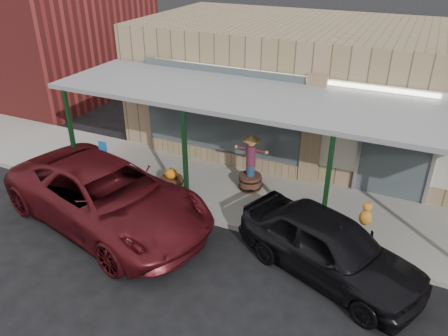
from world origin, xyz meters
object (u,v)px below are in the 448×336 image
at_px(parked_sedan, 329,246).
at_px(car_maroon, 107,196).
at_px(handicap_sign, 104,157).
at_px(barrel_pumpkin, 172,183).
at_px(barrel_scarecrow, 250,171).

height_order(parked_sedan, car_maroon, car_maroon).
bearing_deg(handicap_sign, car_maroon, -50.30).
height_order(barrel_pumpkin, parked_sedan, parked_sedan).
bearing_deg(barrel_scarecrow, car_maroon, -153.07).
xyz_separation_m(handicap_sign, car_maroon, (1.20, -1.44, -0.20)).
height_order(barrel_scarecrow, barrel_pumpkin, barrel_scarecrow).
distance_m(handicap_sign, parked_sedan, 6.87).
relative_size(barrel_scarecrow, parked_sedan, 0.37).
xyz_separation_m(barrel_scarecrow, barrel_pumpkin, (-1.97, -1.12, -0.29)).
xyz_separation_m(parked_sedan, car_maroon, (-5.59, -0.47, 0.10)).
relative_size(parked_sedan, car_maroon, 0.77).
bearing_deg(handicap_sign, barrel_scarecrow, 20.98).
height_order(barrel_scarecrow, parked_sedan, barrel_scarecrow).
bearing_deg(car_maroon, barrel_pumpkin, -8.95).
bearing_deg(barrel_pumpkin, car_maroon, -113.09).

